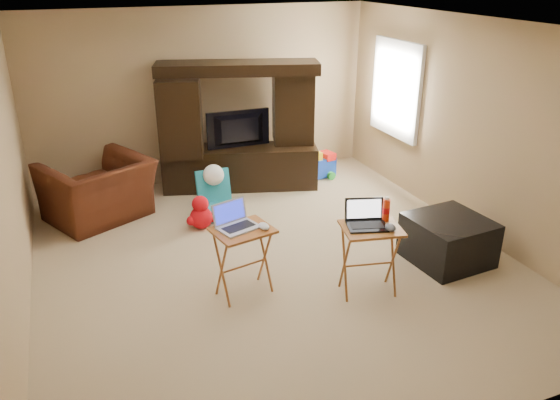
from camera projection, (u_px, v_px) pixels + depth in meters
name	position (u px, v px, depth m)	size (l,w,h in m)	color
floor	(273.00, 259.00, 6.08)	(5.50, 5.50, 0.00)	#CDB68E
ceiling	(272.00, 25.00, 5.08)	(5.50, 5.50, 0.00)	silver
wall_back	(205.00, 96.00, 7.92)	(5.00, 5.00, 0.00)	tan
wall_front	(439.00, 290.00, 3.24)	(5.00, 5.00, 0.00)	tan
wall_left	(4.00, 187.00, 4.73)	(5.50, 5.50, 0.00)	tan
wall_right	(470.00, 127.00, 6.43)	(5.50, 5.50, 0.00)	tan
window_pane	(397.00, 89.00, 7.68)	(1.20, 1.20, 0.00)	white
window_frame	(396.00, 89.00, 7.67)	(0.06, 1.14, 1.34)	white
entertainment_center	(239.00, 127.00, 7.70)	(2.21, 0.55, 1.81)	black
television	(240.00, 130.00, 7.67)	(0.92, 0.12, 0.53)	black
recliner	(98.00, 190.00, 6.90)	(1.19, 1.04, 0.77)	#4B1C10
child_rocker	(217.00, 195.00, 7.00)	(0.44, 0.50, 0.58)	teal
plush_toy	(201.00, 212.00, 6.71)	(0.39, 0.32, 0.43)	red
push_toy	(316.00, 164.00, 8.29)	(0.59, 0.42, 0.44)	blue
ottoman	(448.00, 240.00, 5.96)	(0.78, 0.78, 0.50)	black
tray_table_left	(244.00, 262.00, 5.32)	(0.55, 0.44, 0.71)	#AC6329
tray_table_right	(369.00, 260.00, 5.33)	(0.55, 0.44, 0.72)	#AA6329
laptop_left	(238.00, 217.00, 5.14)	(0.37, 0.30, 0.24)	#B1B2B6
laptop_right	(368.00, 216.00, 5.15)	(0.38, 0.31, 0.24)	black
mouse_left	(264.00, 226.00, 5.17)	(0.09, 0.14, 0.06)	silver
mouse_right	(390.00, 227.00, 5.12)	(0.09, 0.15, 0.06)	#3C3C40
water_bottle	(386.00, 210.00, 5.28)	(0.07, 0.07, 0.22)	red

